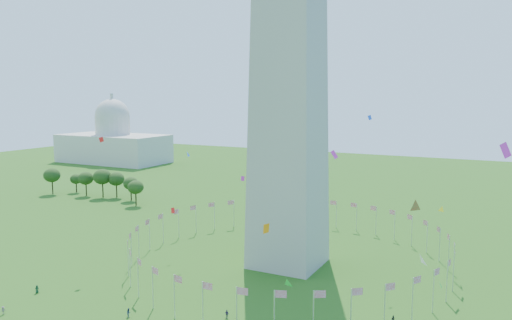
{
  "coord_description": "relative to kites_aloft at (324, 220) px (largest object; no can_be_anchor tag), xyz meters",
  "views": [
    {
      "loc": [
        49.46,
        -64.69,
        43.42
      ],
      "look_at": [
        -1.57,
        35.0,
        28.82
      ],
      "focal_mm": 35.0,
      "sensor_mm": 36.0,
      "label": 1
    }
  ],
  "objects": [
    {
      "name": "flag_ring",
      "position": [
        -19.41,
        28.16,
        -15.81
      ],
      "size": [
        80.24,
        80.24,
        9.0
      ],
      "color": "silver",
      "rests_on": "ground"
    },
    {
      "name": "kites_aloft",
      "position": [
        0.0,
        0.0,
        0.0
      ],
      "size": [
        99.57,
        67.66,
        32.87
      ],
      "color": "white",
      "rests_on": "ground"
    },
    {
      "name": "capitol_building",
      "position": [
        -199.41,
        158.16,
        2.69
      ],
      "size": [
        70.0,
        35.0,
        46.0
      ],
      "primitive_type": null,
      "color": "beige",
      "rests_on": "ground"
    },
    {
      "name": "tree_line_west",
      "position": [
        -125.14,
        68.85,
        -14.99
      ],
      "size": [
        55.17,
        15.37,
        11.99
      ],
      "color": "#2E521B",
      "rests_on": "ground"
    }
  ]
}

